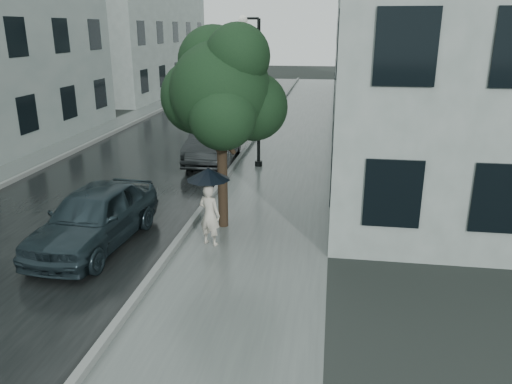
% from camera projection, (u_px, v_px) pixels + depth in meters
% --- Properties ---
extents(ground, '(120.00, 120.00, 0.00)m').
position_uv_depth(ground, '(228.00, 283.00, 10.19)').
color(ground, black).
rests_on(ground, ground).
extents(sidewalk, '(3.50, 60.00, 0.01)m').
position_uv_depth(sidewalk, '(291.00, 149.00, 21.41)').
color(sidewalk, slate).
rests_on(sidewalk, ground).
extents(kerb_near, '(0.15, 60.00, 0.15)m').
position_uv_depth(kerb_near, '(249.00, 145.00, 21.65)').
color(kerb_near, slate).
rests_on(kerb_near, ground).
extents(asphalt_road, '(6.85, 60.00, 0.00)m').
position_uv_depth(asphalt_road, '(171.00, 144.00, 22.18)').
color(asphalt_road, black).
rests_on(asphalt_road, ground).
extents(kerb_far, '(0.15, 60.00, 0.15)m').
position_uv_depth(kerb_far, '(97.00, 140.00, 22.66)').
color(kerb_far, slate).
rests_on(kerb_far, ground).
extents(sidewalk_far, '(1.70, 60.00, 0.01)m').
position_uv_depth(sidewalk_far, '(78.00, 141.00, 22.81)').
color(sidewalk_far, '#4C5451').
rests_on(sidewalk_far, ground).
extents(building_near, '(7.02, 36.00, 9.00)m').
position_uv_depth(building_near, '(404.00, 36.00, 26.28)').
color(building_near, '#95A29E').
rests_on(building_near, ground).
extents(building_far_b, '(7.02, 18.00, 8.00)m').
position_uv_depth(building_far_b, '(133.00, 40.00, 39.06)').
color(building_far_b, '#95A29E').
rests_on(building_far_b, ground).
extents(pedestrian, '(0.63, 0.52, 1.49)m').
position_uv_depth(pedestrian, '(210.00, 215.00, 11.76)').
color(pedestrian, '#BDB7A6').
rests_on(pedestrian, sidewalk).
extents(umbrella, '(1.25, 1.25, 1.02)m').
position_uv_depth(umbrella, '(208.00, 174.00, 11.43)').
color(umbrella, black).
rests_on(umbrella, ground).
extents(street_tree, '(3.21, 2.92, 5.09)m').
position_uv_depth(street_tree, '(221.00, 90.00, 12.09)').
color(street_tree, '#332619').
rests_on(street_tree, ground).
extents(lamp_post, '(0.85, 0.32, 5.36)m').
position_uv_depth(lamp_post, '(255.00, 83.00, 17.79)').
color(lamp_post, black).
rests_on(lamp_post, ground).
extents(car_near, '(1.98, 4.35, 1.45)m').
position_uv_depth(car_near, '(94.00, 216.00, 11.74)').
color(car_near, '#1B282E').
rests_on(car_near, ground).
extents(car_far, '(1.81, 4.67, 1.52)m').
position_uv_depth(car_far, '(214.00, 141.00, 19.32)').
color(car_far, '#26292B').
rests_on(car_far, ground).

